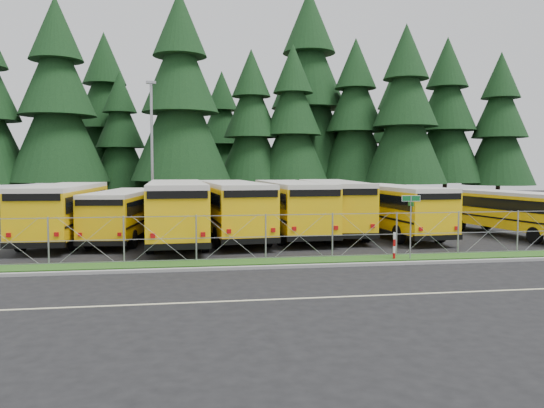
{
  "coord_description": "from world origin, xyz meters",
  "views": [
    {
      "loc": [
        -7.29,
        -23.68,
        4.03
      ],
      "look_at": [
        -2.94,
        4.0,
        2.07
      ],
      "focal_mm": 35.0,
      "sensor_mm": 36.0,
      "label": 1
    }
  ],
  "objects_px": {
    "bus_3": "(231,210)",
    "street_sign": "(411,213)",
    "light_standard": "(152,147)",
    "bus_0": "(66,213)",
    "bus_east": "(511,214)",
    "bus_1": "(125,216)",
    "bus_6": "(393,211)",
    "striped_bollard": "(394,246)",
    "bus_2": "(177,212)",
    "bus_5": "(331,208)",
    "bus_4": "(290,209)"
  },
  "relations": [
    {
      "from": "bus_3",
      "to": "street_sign",
      "type": "relative_size",
      "value": 4.34
    },
    {
      "from": "street_sign",
      "to": "light_standard",
      "type": "height_order",
      "value": "light_standard"
    },
    {
      "from": "bus_0",
      "to": "bus_east",
      "type": "xyz_separation_m",
      "value": [
        25.06,
        -1.81,
        -0.24
      ]
    },
    {
      "from": "light_standard",
      "to": "bus_1",
      "type": "bearing_deg",
      "value": -95.56
    },
    {
      "from": "bus_1",
      "to": "bus_east",
      "type": "bearing_deg",
      "value": 2.4
    },
    {
      "from": "bus_6",
      "to": "bus_east",
      "type": "distance_m",
      "value": 6.82
    },
    {
      "from": "bus_0",
      "to": "bus_east",
      "type": "relative_size",
      "value": 1.18
    },
    {
      "from": "striped_bollard",
      "to": "bus_0",
      "type": "bearing_deg",
      "value": 151.9
    },
    {
      "from": "bus_3",
      "to": "bus_2",
      "type": "bearing_deg",
      "value": -164.38
    },
    {
      "from": "street_sign",
      "to": "striped_bollard",
      "type": "xyz_separation_m",
      "value": [
        -0.69,
        0.1,
        -1.43
      ]
    },
    {
      "from": "street_sign",
      "to": "bus_0",
      "type": "bearing_deg",
      "value": 152.65
    },
    {
      "from": "bus_3",
      "to": "bus_6",
      "type": "xyz_separation_m",
      "value": [
        9.45,
        -0.32,
        -0.12
      ]
    },
    {
      "from": "light_standard",
      "to": "bus_3",
      "type": "bearing_deg",
      "value": -62.19
    },
    {
      "from": "bus_0",
      "to": "bus_3",
      "type": "height_order",
      "value": "bus_3"
    },
    {
      "from": "bus_5",
      "to": "light_standard",
      "type": "relative_size",
      "value": 1.2
    },
    {
      "from": "bus_6",
      "to": "street_sign",
      "type": "bearing_deg",
      "value": -109.91
    },
    {
      "from": "bus_1",
      "to": "bus_5",
      "type": "distance_m",
      "value": 11.98
    },
    {
      "from": "bus_east",
      "to": "bus_5",
      "type": "bearing_deg",
      "value": 155.73
    },
    {
      "from": "bus_6",
      "to": "striped_bollard",
      "type": "bearing_deg",
      "value": -114.68
    },
    {
      "from": "street_sign",
      "to": "light_standard",
      "type": "bearing_deg",
      "value": 124.62
    },
    {
      "from": "bus_5",
      "to": "striped_bollard",
      "type": "bearing_deg",
      "value": -83.18
    },
    {
      "from": "bus_2",
      "to": "bus_6",
      "type": "relative_size",
      "value": 1.1
    },
    {
      "from": "bus_1",
      "to": "light_standard",
      "type": "xyz_separation_m",
      "value": [
        0.9,
        9.22,
        4.13
      ]
    },
    {
      "from": "bus_2",
      "to": "light_standard",
      "type": "xyz_separation_m",
      "value": [
        -1.92,
        10.46,
        3.87
      ]
    },
    {
      "from": "bus_0",
      "to": "bus_5",
      "type": "height_order",
      "value": "bus_5"
    },
    {
      "from": "street_sign",
      "to": "light_standard",
      "type": "xyz_separation_m",
      "value": [
        -12.07,
        17.48,
        3.47
      ]
    },
    {
      "from": "bus_5",
      "to": "bus_3",
      "type": "bearing_deg",
      "value": -165.44
    },
    {
      "from": "striped_bollard",
      "to": "bus_3",
      "type": "bearing_deg",
      "value": 128.72
    },
    {
      "from": "bus_3",
      "to": "light_standard",
      "type": "height_order",
      "value": "light_standard"
    },
    {
      "from": "bus_1",
      "to": "bus_2",
      "type": "bearing_deg",
      "value": -16.79
    },
    {
      "from": "bus_0",
      "to": "bus_2",
      "type": "bearing_deg",
      "value": -9.79
    },
    {
      "from": "bus_6",
      "to": "bus_3",
      "type": "bearing_deg",
      "value": 174.57
    },
    {
      "from": "bus_4",
      "to": "bus_5",
      "type": "relative_size",
      "value": 0.99
    },
    {
      "from": "bus_0",
      "to": "bus_3",
      "type": "xyz_separation_m",
      "value": [
        8.92,
        -0.16,
        0.05
      ]
    },
    {
      "from": "bus_2",
      "to": "striped_bollard",
      "type": "height_order",
      "value": "bus_2"
    },
    {
      "from": "bus_3",
      "to": "striped_bollard",
      "type": "height_order",
      "value": "bus_3"
    },
    {
      "from": "bus_1",
      "to": "bus_2",
      "type": "xyz_separation_m",
      "value": [
        2.82,
        -1.24,
        0.26
      ]
    },
    {
      "from": "bus_0",
      "to": "striped_bollard",
      "type": "relative_size",
      "value": 9.83
    },
    {
      "from": "bus_3",
      "to": "bus_6",
      "type": "height_order",
      "value": "bus_3"
    },
    {
      "from": "bus_0",
      "to": "light_standard",
      "type": "height_order",
      "value": "light_standard"
    },
    {
      "from": "bus_4",
      "to": "light_standard",
      "type": "relative_size",
      "value": 1.2
    },
    {
      "from": "bus_4",
      "to": "bus_6",
      "type": "relative_size",
      "value": 1.07
    },
    {
      "from": "bus_0",
      "to": "bus_6",
      "type": "relative_size",
      "value": 1.05
    },
    {
      "from": "bus_2",
      "to": "bus_6",
      "type": "height_order",
      "value": "bus_2"
    },
    {
      "from": "bus_3",
      "to": "striped_bollard",
      "type": "xyz_separation_m",
      "value": [
        6.46,
        -8.05,
        -1.0
      ]
    },
    {
      "from": "street_sign",
      "to": "bus_2",
      "type": "bearing_deg",
      "value": 145.3
    },
    {
      "from": "bus_3",
      "to": "bus_5",
      "type": "height_order",
      "value": "bus_3"
    },
    {
      "from": "bus_3",
      "to": "bus_4",
      "type": "bearing_deg",
      "value": 3.58
    },
    {
      "from": "bus_1",
      "to": "bus_4",
      "type": "relative_size",
      "value": 0.86
    },
    {
      "from": "bus_0",
      "to": "street_sign",
      "type": "height_order",
      "value": "bus_0"
    }
  ]
}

